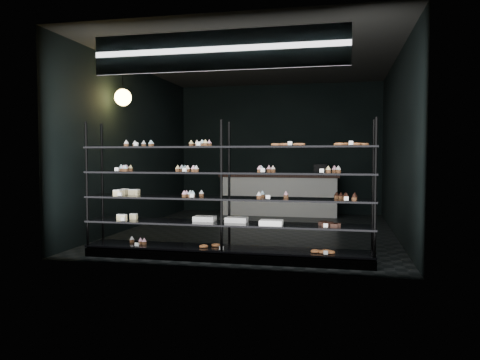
# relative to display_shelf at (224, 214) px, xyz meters

# --- Properties ---
(room) EXTENTS (5.01, 6.01, 3.20)m
(room) POSITION_rel_display_shelf_xyz_m (0.03, 2.45, 0.97)
(room) COLOR black
(room) RESTS_ON ground
(display_shelf) EXTENTS (4.00, 0.50, 1.91)m
(display_shelf) POSITION_rel_display_shelf_xyz_m (0.00, 0.00, 0.00)
(display_shelf) COLOR black
(display_shelf) RESTS_ON room
(signage) EXTENTS (3.30, 0.05, 0.50)m
(signage) POSITION_rel_display_shelf_xyz_m (0.03, -0.48, 2.12)
(signage) COLOR #0D1A42
(signage) RESTS_ON room
(pendant_lamp) EXTENTS (0.29, 0.29, 0.87)m
(pendant_lamp) POSITION_rel_display_shelf_xyz_m (-2.17, 1.39, 1.82)
(pendant_lamp) COLOR black
(pendant_lamp) RESTS_ON room
(service_counter) EXTENTS (2.86, 0.65, 1.23)m
(service_counter) POSITION_rel_display_shelf_xyz_m (0.13, 4.95, -0.13)
(service_counter) COLOR beige
(service_counter) RESTS_ON room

